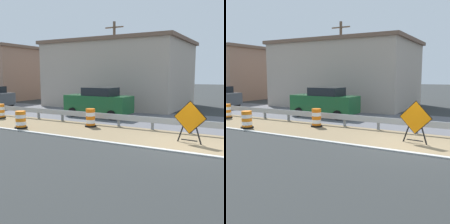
# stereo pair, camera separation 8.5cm
# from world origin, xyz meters

# --- Properties ---
(ground_plane) EXTENTS (160.00, 160.00, 0.00)m
(ground_plane) POSITION_xyz_m (0.00, 0.00, 0.00)
(ground_plane) COLOR #2B2D2D
(median_dirt_strip) EXTENTS (3.76, 120.00, 0.01)m
(median_dirt_strip) POSITION_xyz_m (0.68, 0.00, 0.00)
(median_dirt_strip) COLOR #7F6B4C
(median_dirt_strip) RESTS_ON ground
(far_lane_asphalt) EXTENTS (6.58, 120.00, 0.00)m
(far_lane_asphalt) POSITION_xyz_m (5.85, 0.00, 0.00)
(far_lane_asphalt) COLOR #56565B
(far_lane_asphalt) RESTS_ON ground
(curb_near_edge) EXTENTS (0.20, 120.00, 0.11)m
(curb_near_edge) POSITION_xyz_m (-1.30, 0.00, 0.00)
(curb_near_edge) COLOR #ADADA8
(curb_near_edge) RESTS_ON ground
(guardrail_median) EXTENTS (0.18, 57.24, 0.71)m
(guardrail_median) POSITION_xyz_m (2.33, 3.34, 0.52)
(guardrail_median) COLOR #999EA3
(guardrail_median) RESTS_ON ground
(warning_sign_diamond) EXTENTS (0.20, 1.45, 1.86)m
(warning_sign_diamond) POSITION_xyz_m (0.39, -0.11, 1.03)
(warning_sign_diamond) COLOR black
(warning_sign_diamond) RESTS_ON ground
(traffic_barrel_nearest) EXTENTS (0.66, 0.66, 1.03)m
(traffic_barrel_nearest) POSITION_xyz_m (1.55, 5.75, 0.46)
(traffic_barrel_nearest) COLOR orange
(traffic_barrel_nearest) RESTS_ON ground
(traffic_barrel_close) EXTENTS (0.70, 0.70, 0.96)m
(traffic_barrel_close) POSITION_xyz_m (-0.71, 8.86, 0.43)
(traffic_barrel_close) COLOR orange
(traffic_barrel_close) RESTS_ON ground
(traffic_barrel_mid) EXTENTS (0.66, 0.66, 0.97)m
(traffic_barrel_mid) POSITION_xyz_m (1.23, 12.84, 0.43)
(traffic_barrel_mid) COLOR orange
(traffic_barrel_mid) RESTS_ON ground
(car_lead_near_lane) EXTENTS (2.08, 4.82, 2.07)m
(car_lead_near_lane) POSITION_xyz_m (5.08, 7.37, 1.04)
(car_lead_near_lane) COLOR #195128
(car_lead_near_lane) RESTS_ON ground
(roadside_shop_near) EXTENTS (8.80, 12.93, 6.06)m
(roadside_shop_near) POSITION_xyz_m (12.47, 9.52, 3.04)
(roadside_shop_near) COLOR #AD9E8E
(roadside_shop_near) RESTS_ON ground
(utility_pole_near) EXTENTS (0.24, 1.80, 7.64)m
(utility_pole_near) POSITION_xyz_m (10.87, 9.24, 3.97)
(utility_pole_near) COLOR brown
(utility_pole_near) RESTS_ON ground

